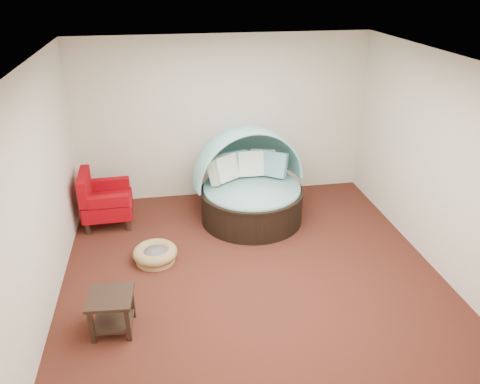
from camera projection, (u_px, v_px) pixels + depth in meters
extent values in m
plane|color=#4D1F16|center=(251.00, 270.00, 6.40)|extent=(5.00, 5.00, 0.00)
plane|color=beige|center=(223.00, 118.00, 8.02)|extent=(5.00, 0.00, 5.00)
plane|color=beige|center=(315.00, 306.00, 3.58)|extent=(5.00, 0.00, 5.00)
plane|color=beige|center=(40.00, 191.00, 5.41)|extent=(0.00, 5.00, 5.00)
plane|color=beige|center=(437.00, 163.00, 6.19)|extent=(0.00, 5.00, 5.00)
plane|color=white|center=(253.00, 61.00, 5.19)|extent=(5.00, 5.00, 0.00)
cylinder|color=black|center=(252.00, 206.00, 7.58)|extent=(1.87, 1.87, 0.50)
cylinder|color=black|center=(252.00, 191.00, 7.47)|extent=(1.89, 1.89, 0.05)
cylinder|color=#86BBBA|center=(252.00, 189.00, 7.45)|extent=(1.76, 1.76, 0.11)
cube|color=#376443|center=(218.00, 170.00, 7.44)|extent=(0.44, 0.48, 0.44)
cube|color=white|center=(226.00, 168.00, 7.52)|extent=(0.48, 0.44, 0.44)
cube|color=#68A8B6|center=(236.00, 164.00, 7.68)|extent=(0.47, 0.35, 0.44)
cube|color=white|center=(251.00, 163.00, 7.69)|extent=(0.42, 0.24, 0.44)
cube|color=#376443|center=(262.00, 162.00, 7.76)|extent=(0.47, 0.35, 0.44)
cube|color=#68A8B6|center=(274.00, 164.00, 7.66)|extent=(0.48, 0.44, 0.44)
cylinder|color=olive|center=(156.00, 259.00, 6.59)|extent=(0.71, 0.71, 0.06)
torus|color=olive|center=(155.00, 253.00, 6.54)|extent=(0.80, 0.80, 0.16)
cylinder|color=#605B60|center=(155.00, 254.00, 6.55)|extent=(0.48, 0.48, 0.09)
cylinder|color=black|center=(88.00, 229.00, 7.22)|extent=(0.07, 0.07, 0.18)
cylinder|color=black|center=(91.00, 211.00, 7.76)|extent=(0.07, 0.07, 0.18)
cylinder|color=black|center=(129.00, 225.00, 7.33)|extent=(0.07, 0.07, 0.18)
cylinder|color=black|center=(129.00, 207.00, 7.87)|extent=(0.07, 0.07, 0.18)
cube|color=#810008|center=(108.00, 205.00, 7.45)|extent=(0.79, 0.79, 0.27)
cube|color=#810008|center=(84.00, 186.00, 7.24)|extent=(0.16, 0.77, 0.45)
cube|color=#810008|center=(108.00, 201.00, 7.07)|extent=(0.62, 0.14, 0.18)
cube|color=#810008|center=(110.00, 184.00, 7.65)|extent=(0.62, 0.14, 0.18)
cube|color=black|center=(110.00, 297.00, 5.16)|extent=(0.53, 0.53, 0.04)
cube|color=black|center=(114.00, 321.00, 5.31)|extent=(0.46, 0.46, 0.03)
cube|color=black|center=(92.00, 327.00, 5.07)|extent=(0.05, 0.05, 0.43)
cube|color=black|center=(98.00, 304.00, 5.42)|extent=(0.05, 0.05, 0.43)
cube|color=black|center=(128.00, 325.00, 5.11)|extent=(0.05, 0.05, 0.43)
cube|color=black|center=(132.00, 302.00, 5.46)|extent=(0.05, 0.05, 0.43)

